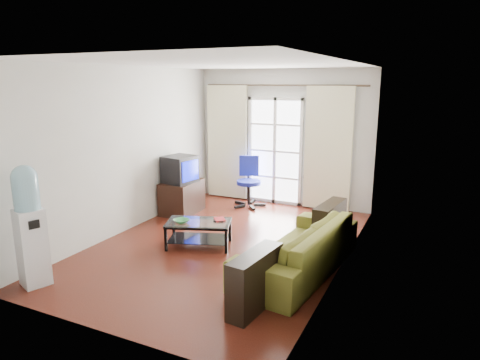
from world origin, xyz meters
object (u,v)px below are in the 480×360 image
at_px(coffee_table, 199,230).
at_px(water_cooler, 30,224).
at_px(task_chair, 249,192).
at_px(sofa, 299,247).
at_px(tv_stand, 182,197).
at_px(crt_tv, 179,169).

bearing_deg(coffee_table, water_cooler, -121.31).
bearing_deg(task_chair, water_cooler, -126.92).
height_order(coffee_table, task_chair, task_chair).
bearing_deg(sofa, tv_stand, -111.71).
height_order(task_chair, water_cooler, water_cooler).
bearing_deg(water_cooler, coffee_table, 79.30).
height_order(tv_stand, crt_tv, crt_tv).
height_order(sofa, crt_tv, crt_tv).
bearing_deg(crt_tv, coffee_table, -38.75).
xyz_separation_m(crt_tv, water_cooler, (-0.02, -3.22, -0.07)).
bearing_deg(sofa, water_cooler, -51.09).
xyz_separation_m(task_chair, water_cooler, (-0.99, -4.25, 0.49)).
distance_m(sofa, crt_tv, 3.20).
bearing_deg(sofa, crt_tv, -110.58).
bearing_deg(tv_stand, coffee_table, -50.98).
relative_size(crt_tv, water_cooler, 0.41).
height_order(coffee_table, water_cooler, water_cooler).
bearing_deg(task_chair, crt_tv, -157.23).
height_order(coffee_table, crt_tv, crt_tv).
xyz_separation_m(coffee_table, crt_tv, (-1.17, 1.27, 0.61)).
bearing_deg(coffee_table, task_chair, 94.99).
bearing_deg(crt_tv, tv_stand, 97.86).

